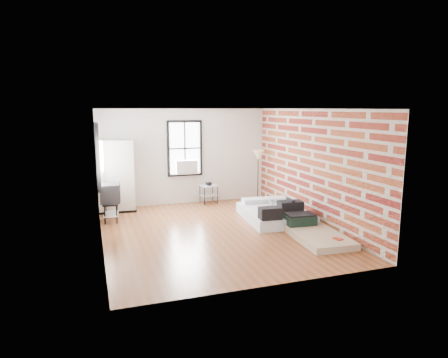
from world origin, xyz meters
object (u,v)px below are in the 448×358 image
object	(u,v)px
side_table	(209,189)
mattress_main	(275,213)
wardrobe	(116,176)
mattress_bare	(312,231)
tv_stand	(111,195)
floor_lamp	(258,158)

from	to	relation	value
side_table	mattress_main	bearing A→B (deg)	-64.35
wardrobe	mattress_bare	bearing A→B (deg)	-39.83
mattress_main	mattress_bare	world-z (taller)	mattress_main
side_table	mattress_bare	bearing A→B (deg)	-71.13
tv_stand	mattress_main	bearing A→B (deg)	-11.74
mattress_bare	side_table	distance (m)	3.98
wardrobe	tv_stand	world-z (taller)	wardrobe
mattress_bare	tv_stand	xyz separation A→B (m)	(-4.15, 2.72, 0.56)
mattress_bare	tv_stand	bearing A→B (deg)	150.87
mattress_main	floor_lamp	distance (m)	2.39
wardrobe	side_table	distance (m)	2.71
mattress_bare	side_table	world-z (taller)	side_table
wardrobe	floor_lamp	size ratio (longest dim) A/B	1.25
wardrobe	floor_lamp	xyz separation A→B (m)	(4.15, -0.15, 0.36)
mattress_main	tv_stand	distance (m)	4.17
side_table	tv_stand	world-z (taller)	tv_stand
wardrobe	mattress_main	bearing A→B (deg)	-27.12
mattress_main	floor_lamp	bearing A→B (deg)	83.66
mattress_bare	floor_lamp	xyz separation A→B (m)	(0.21, 3.54, 1.22)
side_table	wardrobe	bearing A→B (deg)	-178.49
mattress_main	wardrobe	distance (m)	4.41
wardrobe	side_table	size ratio (longest dim) A/B	3.05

